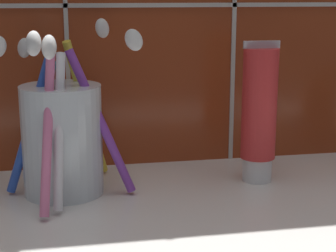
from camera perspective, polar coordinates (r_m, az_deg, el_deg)
name	(u,v)px	position (r cm, az deg, el deg)	size (l,w,h in cm)	color
sink_counter	(262,220)	(55.78, 9.55, -9.44)	(79.04, 35.72, 2.00)	silver
toothbrush_cup	(62,135)	(58.58, -10.70, -0.95)	(15.65, 16.22, 17.97)	silver
toothpaste_tube	(259,113)	(61.89, 9.24, 1.34)	(4.00, 3.81, 15.51)	white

